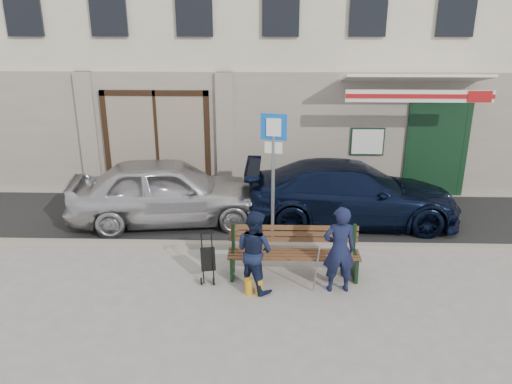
{
  "coord_description": "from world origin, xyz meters",
  "views": [
    {
      "loc": [
        -0.23,
        -7.84,
        4.59
      ],
      "look_at": [
        -0.5,
        1.6,
        1.2
      ],
      "focal_mm": 35.0,
      "sensor_mm": 36.0,
      "label": 1
    }
  ],
  "objects_px": {
    "stroller": "(208,260)",
    "man": "(339,250)",
    "car_silver": "(168,191)",
    "bench": "(291,254)",
    "woman": "(255,251)",
    "car_navy": "(352,193)",
    "parking_sign": "(273,159)"
  },
  "relations": [
    {
      "from": "woman",
      "to": "man",
      "type": "bearing_deg",
      "value": -141.55
    },
    {
      "from": "car_silver",
      "to": "car_navy",
      "type": "bearing_deg",
      "value": -95.39
    },
    {
      "from": "car_silver",
      "to": "bench",
      "type": "relative_size",
      "value": 1.86
    },
    {
      "from": "car_silver",
      "to": "bench",
      "type": "xyz_separation_m",
      "value": [
        2.72,
        -2.48,
        -0.3
      ]
    },
    {
      "from": "woman",
      "to": "stroller",
      "type": "height_order",
      "value": "woman"
    },
    {
      "from": "parking_sign",
      "to": "man",
      "type": "distance_m",
      "value": 2.36
    },
    {
      "from": "car_navy",
      "to": "woman",
      "type": "xyz_separation_m",
      "value": [
        -2.13,
        -3.08,
        0.03
      ]
    },
    {
      "from": "woman",
      "to": "stroller",
      "type": "distance_m",
      "value": 0.96
    },
    {
      "from": "car_silver",
      "to": "parking_sign",
      "type": "bearing_deg",
      "value": -123.63
    },
    {
      "from": "parking_sign",
      "to": "bench",
      "type": "distance_m",
      "value": 1.95
    },
    {
      "from": "parking_sign",
      "to": "bench",
      "type": "height_order",
      "value": "parking_sign"
    },
    {
      "from": "bench",
      "to": "man",
      "type": "height_order",
      "value": "man"
    },
    {
      "from": "parking_sign",
      "to": "stroller",
      "type": "height_order",
      "value": "parking_sign"
    },
    {
      "from": "car_silver",
      "to": "car_navy",
      "type": "height_order",
      "value": "car_silver"
    },
    {
      "from": "car_navy",
      "to": "woman",
      "type": "bearing_deg",
      "value": 145.93
    },
    {
      "from": "parking_sign",
      "to": "bench",
      "type": "bearing_deg",
      "value": -64.12
    },
    {
      "from": "car_silver",
      "to": "parking_sign",
      "type": "height_order",
      "value": "parking_sign"
    },
    {
      "from": "car_navy",
      "to": "parking_sign",
      "type": "xyz_separation_m",
      "value": [
        -1.81,
        -1.32,
        1.17
      ]
    },
    {
      "from": "car_silver",
      "to": "man",
      "type": "height_order",
      "value": "man"
    },
    {
      "from": "car_silver",
      "to": "parking_sign",
      "type": "relative_size",
      "value": 1.61
    },
    {
      "from": "car_navy",
      "to": "stroller",
      "type": "bearing_deg",
      "value": 133.86
    },
    {
      "from": "parking_sign",
      "to": "car_silver",
      "type": "bearing_deg",
      "value": 164.92
    },
    {
      "from": "parking_sign",
      "to": "woman",
      "type": "xyz_separation_m",
      "value": [
        -0.32,
        -1.76,
        -1.14
      ]
    },
    {
      "from": "car_navy",
      "to": "car_silver",
      "type": "bearing_deg",
      "value": 92.48
    },
    {
      "from": "stroller",
      "to": "man",
      "type": "bearing_deg",
      "value": -19.01
    },
    {
      "from": "parking_sign",
      "to": "woman",
      "type": "relative_size",
      "value": 1.89
    },
    {
      "from": "man",
      "to": "stroller",
      "type": "xyz_separation_m",
      "value": [
        -2.3,
        0.29,
        -0.39
      ]
    },
    {
      "from": "woman",
      "to": "bench",
      "type": "bearing_deg",
      "value": -105.87
    },
    {
      "from": "woman",
      "to": "car_silver",
      "type": "bearing_deg",
      "value": -16.05
    },
    {
      "from": "parking_sign",
      "to": "man",
      "type": "xyz_separation_m",
      "value": [
        1.13,
        -1.77,
        -1.09
      ]
    },
    {
      "from": "car_silver",
      "to": "stroller",
      "type": "distance_m",
      "value": 2.95
    },
    {
      "from": "car_silver",
      "to": "man",
      "type": "bearing_deg",
      "value": -137.23
    }
  ]
}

